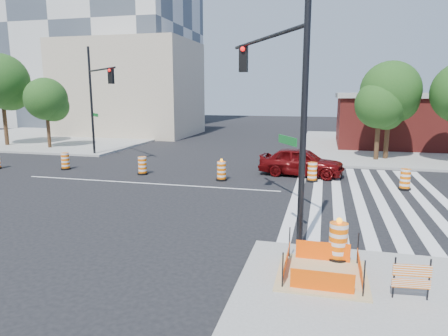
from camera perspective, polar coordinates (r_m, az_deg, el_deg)
The scene contains 22 objects.
ground at distance 21.18m, azimuth -11.06°, elevation -2.17°, with size 120.00×120.00×0.00m, color black.
sidewalk_ne at distance 38.04m, azimuth 27.94°, elevation 2.61°, with size 22.00×22.00×0.15m, color gray.
sidewalk_nw at distance 45.69m, azimuth -22.05°, elevation 4.26°, with size 22.00×22.00×0.15m, color gray.
crosswalk_east at distance 19.33m, azimuth 19.87°, elevation -3.86°, with size 6.75×13.50×0.01m.
lane_centerline at distance 21.18m, azimuth -11.06°, elevation -2.15°, with size 14.00×0.12×0.01m, color silver.
excavation_pit at distance 10.63m, azimuth 13.82°, elevation -14.40°, with size 2.20×2.20×0.90m.
brick_storefront at distance 37.83m, azimuth 28.24°, elevation 5.97°, with size 16.50×8.50×4.60m.
beige_midrise at distance 45.70m, azimuth -13.28°, elevation 10.95°, with size 14.00×10.00×10.00m, color tan.
red_coupe at distance 22.97m, azimuth 10.98°, elevation 0.89°, with size 1.90×4.71×1.61m, color #500608.
signal_pole_se at distance 13.09m, azimuth 7.95°, elevation 12.11°, with size 3.28×5.39×8.18m.
signal_pole_nw at distance 29.65m, azimuth -17.70°, elevation 10.45°, with size 4.38×4.07×7.73m.
pit_drum at distance 11.48m, azimuth 15.99°, elevation -10.22°, with size 0.62×0.62×1.22m.
barricade at distance 10.03m, azimuth 25.23°, elevation -13.87°, with size 0.82×0.12×0.97m.
tree_north_a at distance 39.30m, azimuth -29.13°, elevation 10.37°, with size 4.63×4.63×7.87m.
tree_north_b at distance 35.90m, azimuth -23.98°, elevation 8.67°, with size 3.42×3.42×5.82m.
tree_north_c at distance 28.91m, azimuth 21.41°, elevation 8.09°, with size 3.28×3.23×5.48m.
tree_north_d at distance 29.59m, azimuth 22.72°, elevation 9.70°, with size 3.97×3.97×6.74m.
median_drum_1 at distance 26.29m, azimuth -21.71°, elevation 0.84°, with size 0.60×0.60×1.02m.
median_drum_2 at distance 23.43m, azimuth -11.57°, elevation 0.26°, with size 0.60×0.60×1.02m.
median_drum_3 at distance 21.40m, azimuth -0.36°, elevation -0.49°, with size 0.60×0.60×1.18m.
median_drum_4 at distance 21.64m, azimuth 12.50°, elevation -0.65°, with size 0.60×0.60×1.02m.
median_drum_5 at distance 21.26m, azimuth 24.45°, elevation -1.58°, with size 0.60×0.60×1.02m.
Camera 1 is at (8.90, -18.64, 4.70)m, focal length 32.00 mm.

